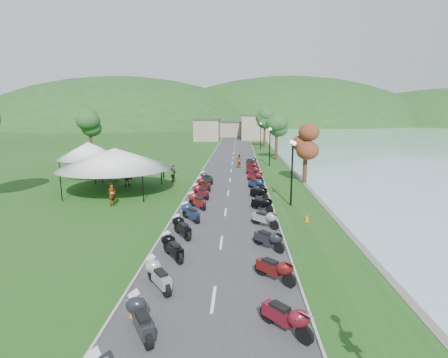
{
  "coord_description": "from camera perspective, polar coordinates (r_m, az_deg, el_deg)",
  "views": [
    {
      "loc": [
        0.96,
        -8.45,
        7.26
      ],
      "look_at": [
        -0.37,
        21.92,
        1.3
      ],
      "focal_mm": 28.0,
      "sensor_mm": 36.0,
      "label": 1
    }
  ],
  "objects": [
    {
      "name": "hills_backdrop",
      "position": [
        208.58,
        2.26,
        9.08
      ],
      "size": [
        360.0,
        120.0,
        76.0
      ],
      "primitive_type": null,
      "color": "#285621",
      "rests_on": "ground"
    },
    {
      "name": "tree_lakeside",
      "position": [
        36.06,
        13.2,
        4.42
      ],
      "size": [
        2.34,
        2.34,
        6.5
      ],
      "primitive_type": null,
      "color": "#2D6027",
      "rests_on": "ground"
    },
    {
      "name": "pedestrian_c",
      "position": [
        39.17,
        -15.02,
        0.03
      ],
      "size": [
        1.16,
        1.13,
        1.77
      ],
      "primitive_type": "imported",
      "rotation": [
        0.0,
        0.0,
        5.53
      ],
      "color": "slate",
      "rests_on": "ground"
    },
    {
      "name": "moto_row_right",
      "position": [
        27.52,
        5.89,
        -3.08
      ],
      "size": [
        2.6,
        41.84,
        1.1
      ],
      "primitive_type": null,
      "color": "#331411",
      "rests_on": "ground"
    },
    {
      "name": "vendor_tent_main",
      "position": [
        32.84,
        -17.27,
        1.37
      ],
      "size": [
        6.75,
        6.75,
        4.0
      ],
      "primitive_type": null,
      "color": "white",
      "rests_on": "ground"
    },
    {
      "name": "far_building",
      "position": [
        93.61,
        0.69,
        8.17
      ],
      "size": [
        18.0,
        16.0,
        5.0
      ],
      "primitive_type": "cube",
      "color": "gray",
      "rests_on": "ground"
    },
    {
      "name": "moto_row_left",
      "position": [
        19.24,
        -7.38,
        -9.41
      ],
      "size": [
        2.6,
        35.8,
        1.1
      ],
      "primitive_type": null,
      "color": "#331411",
      "rests_on": "ground"
    },
    {
      "name": "road",
      "position": [
        49.0,
        1.36,
        2.58
      ],
      "size": [
        7.0,
        120.0,
        0.02
      ],
      "primitive_type": "cube",
      "color": "#3B3B3E",
      "rests_on": "ground"
    },
    {
      "name": "traffic_cone_near",
      "position": [
        13.68,
        -14.56,
        -20.06
      ],
      "size": [
        0.33,
        0.33,
        0.52
      ],
      "primitive_type": "cone",
      "color": "#F2590C",
      "rests_on": "ground"
    },
    {
      "name": "pedestrian_b",
      "position": [
        35.4,
        -15.59,
        -1.16
      ],
      "size": [
        0.83,
        0.57,
        1.55
      ],
      "primitive_type": "imported",
      "rotation": [
        0.0,
        0.0,
        3.37
      ],
      "color": "slate",
      "rests_on": "ground"
    },
    {
      "name": "pedestrian_a",
      "position": [
        28.45,
        -17.71,
        -4.23
      ],
      "size": [
        0.73,
        0.81,
        1.82
      ],
      "primitive_type": "imported",
      "rotation": [
        0.0,
        0.0,
        1.12
      ],
      "color": "slate",
      "rests_on": "ground"
    },
    {
      "name": "vendor_tent_side",
      "position": [
        40.37,
        -21.13,
        2.86
      ],
      "size": [
        4.4,
        4.4,
        4.0
      ],
      "primitive_type": null,
      "color": "white",
      "rests_on": "ground"
    }
  ]
}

